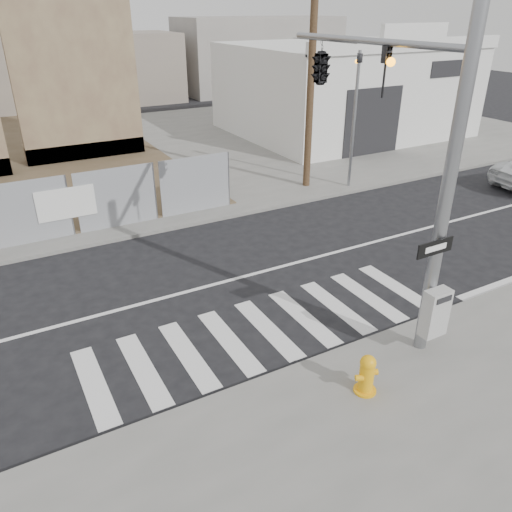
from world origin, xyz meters
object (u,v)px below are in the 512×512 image
auto_shop (343,88)px  traffic_cone_d (133,210)px  fire_hydrant (367,374)px  signal_pole (358,107)px

auto_shop → traffic_cone_d: 16.84m
fire_hydrant → auto_shop: bearing=78.5°
signal_pole → auto_shop: bearing=52.5°
fire_hydrant → traffic_cone_d: 10.71m
signal_pole → auto_shop: 19.04m
signal_pole → fire_hydrant: size_ratio=8.43×
signal_pole → fire_hydrant: 5.73m
signal_pole → auto_shop: size_ratio=0.58×
traffic_cone_d → signal_pole: bearing=-65.5°
signal_pole → traffic_cone_d: size_ratio=10.13×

